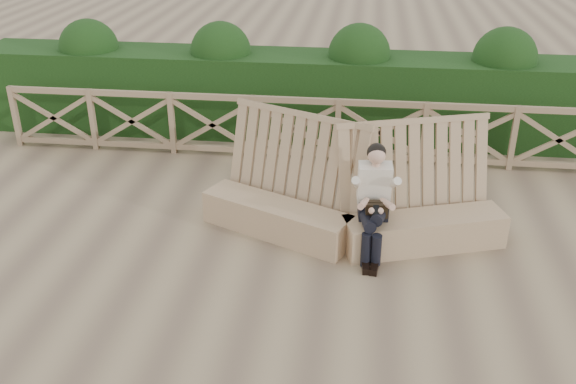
# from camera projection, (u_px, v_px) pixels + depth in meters

# --- Properties ---
(ground) EXTENTS (60.00, 60.00, 0.00)m
(ground) POSITION_uv_depth(u_px,v_px,m) (263.00, 270.00, 7.96)
(ground) COLOR brown
(ground) RESTS_ON ground
(bench) EXTENTS (4.10, 1.57, 1.59)m
(bench) POSITION_uv_depth(u_px,v_px,m) (350.00, 210.00, 8.52)
(bench) COLOR #9E7F5A
(bench) RESTS_ON ground
(woman) EXTENTS (0.44, 0.91, 1.46)m
(woman) POSITION_uv_depth(u_px,v_px,m) (374.00, 198.00, 8.02)
(woman) COLOR black
(woman) RESTS_ON ground
(guardrail) EXTENTS (10.10, 0.09, 1.10)m
(guardrail) POSITION_uv_depth(u_px,v_px,m) (295.00, 128.00, 10.82)
(guardrail) COLOR #87684E
(guardrail) RESTS_ON ground
(hedge) EXTENTS (12.00, 1.20, 1.50)m
(hedge) POSITION_uv_depth(u_px,v_px,m) (303.00, 95.00, 11.80)
(hedge) COLOR black
(hedge) RESTS_ON ground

